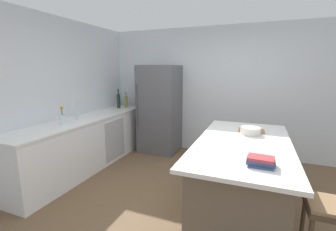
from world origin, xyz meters
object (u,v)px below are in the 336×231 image
at_px(kitchen_island, 241,177).
at_px(bar_stool, 330,218).
at_px(hot_sauce_bottle, 126,102).
at_px(soda_bottle, 126,102).
at_px(olive_oil_bottle, 126,102).
at_px(mixing_bowl, 250,131).
at_px(flower_vase, 62,119).
at_px(refrigerator, 160,109).
at_px(cutting_board, 251,130).
at_px(cookbook_stack, 261,161).
at_px(sink_faucet, 77,110).
at_px(wine_bottle, 119,101).

xyz_separation_m(kitchen_island, bar_stool, (0.73, -0.73, 0.11)).
bearing_deg(hot_sauce_bottle, bar_stool, -36.45).
distance_m(soda_bottle, olive_oil_bottle, 0.11).
relative_size(kitchen_island, mixing_bowl, 8.25).
bearing_deg(soda_bottle, flower_vase, -89.44).
relative_size(refrigerator, cutting_board, 5.38).
height_order(kitchen_island, mixing_bowl, mixing_bowl).
height_order(refrigerator, cutting_board, refrigerator).
xyz_separation_m(olive_oil_bottle, cookbook_stack, (2.79, -2.30, -0.10)).
distance_m(sink_faucet, wine_bottle, 1.28).
height_order(sink_faucet, mixing_bowl, sink_faucet).
xyz_separation_m(soda_bottle, cookbook_stack, (2.84, -2.39, -0.08)).
relative_size(soda_bottle, mixing_bowl, 1.23).
xyz_separation_m(hot_sauce_bottle, mixing_bowl, (2.79, -1.46, -0.05)).
bearing_deg(hot_sauce_bottle, cookbook_stack, -40.53).
xyz_separation_m(cookbook_stack, mixing_bowl, (-0.12, 1.03, 0.01)).
distance_m(flower_vase, wine_bottle, 1.68).
bearing_deg(kitchen_island, hot_sauce_bottle, 146.26).
distance_m(cookbook_stack, mixing_bowl, 1.04).
bearing_deg(cookbook_stack, soda_bottle, 139.91).
bearing_deg(cookbook_stack, hot_sauce_bottle, 139.47).
bearing_deg(bar_stool, soda_bottle, 144.05).
height_order(bar_stool, hot_sauce_bottle, hot_sauce_bottle).
relative_size(hot_sauce_bottle, mixing_bowl, 0.94).
relative_size(hot_sauce_bottle, cookbook_stack, 0.99).
bearing_deg(hot_sauce_bottle, cutting_board, -24.65).
xyz_separation_m(kitchen_island, hot_sauce_bottle, (-2.73, 1.82, 0.54)).
bearing_deg(hot_sauce_bottle, mixing_bowl, -27.64).
xyz_separation_m(bar_stool, hot_sauce_bottle, (-3.45, 2.55, 0.44)).
height_order(bar_stool, cookbook_stack, cookbook_stack).
distance_m(sink_faucet, soda_bottle, 1.46).
bearing_deg(mixing_bowl, olive_oil_bottle, 154.46).
relative_size(hot_sauce_bottle, soda_bottle, 0.76).
height_order(refrigerator, flower_vase, refrigerator).
relative_size(sink_faucet, olive_oil_bottle, 0.87).
relative_size(refrigerator, wine_bottle, 4.38).
relative_size(refrigerator, cookbook_stack, 7.69).
xyz_separation_m(wine_bottle, cutting_board, (2.80, -1.00, -0.16)).
xyz_separation_m(olive_oil_bottle, wine_bottle, (-0.13, -0.09, 0.03)).
bearing_deg(bar_stool, hot_sauce_bottle, 143.55).
bearing_deg(soda_bottle, olive_oil_bottle, -58.61).
distance_m(kitchen_island, hot_sauce_bottle, 3.32).
xyz_separation_m(sink_faucet, olive_oil_bottle, (0.11, 1.37, -0.02)).
distance_m(hot_sauce_bottle, olive_oil_bottle, 0.23).
bearing_deg(olive_oil_bottle, mixing_bowl, -25.54).
height_order(flower_vase, cutting_board, flower_vase).
relative_size(sink_faucet, cookbook_stack, 1.26).
xyz_separation_m(refrigerator, cutting_board, (1.88, -1.15, 0.00)).
bearing_deg(kitchen_island, sink_faucet, 174.51).
distance_m(soda_bottle, cutting_board, 2.98).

